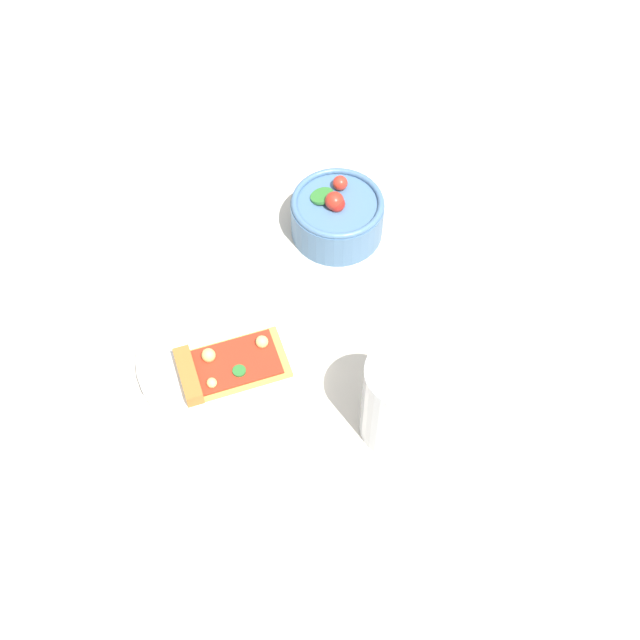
# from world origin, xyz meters

# --- Properties ---
(ground_plane) EXTENTS (2.40, 2.40, 0.00)m
(ground_plane) POSITION_xyz_m (0.00, 0.00, 0.00)
(ground_plane) COLOR beige
(ground_plane) RESTS_ON ground
(plate) EXTENTS (0.23, 0.23, 0.01)m
(plate) POSITION_xyz_m (-0.01, 0.00, 0.01)
(plate) COLOR white
(plate) RESTS_ON ground_plane
(pizza_slice_main) EXTENTS (0.14, 0.10, 0.02)m
(pizza_slice_main) POSITION_xyz_m (-0.01, 0.02, 0.02)
(pizza_slice_main) COLOR gold
(pizza_slice_main) RESTS_ON plate
(salad_bowl) EXTENTS (0.12, 0.12, 0.08)m
(salad_bowl) POSITION_xyz_m (-0.17, -0.19, 0.03)
(salad_bowl) COLOR #4C7299
(salad_bowl) RESTS_ON ground_plane
(soda_glass) EXTENTS (0.08, 0.08, 0.13)m
(soda_glass) POSITION_xyz_m (-0.20, 0.12, 0.06)
(soda_glass) COLOR silver
(soda_glass) RESTS_ON ground_plane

